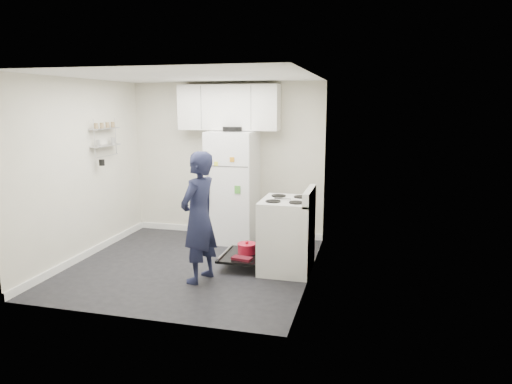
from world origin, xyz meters
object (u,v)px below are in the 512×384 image
(open_oven_door, at_px, (244,253))
(refrigerator, at_px, (233,187))
(person, at_px, (199,217))
(electric_range, at_px, (286,236))

(open_oven_door, height_order, refrigerator, refrigerator)
(person, bearing_deg, open_oven_door, 163.69)
(person, bearing_deg, electric_range, 137.63)
(open_oven_door, bearing_deg, refrigerator, 114.15)
(electric_range, distance_m, open_oven_door, 0.64)
(electric_range, height_order, person, person)
(refrigerator, distance_m, person, 1.72)
(electric_range, xyz_separation_m, person, (-0.96, -0.62, 0.34))
(electric_range, relative_size, refrigerator, 0.61)
(open_oven_door, distance_m, refrigerator, 1.37)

